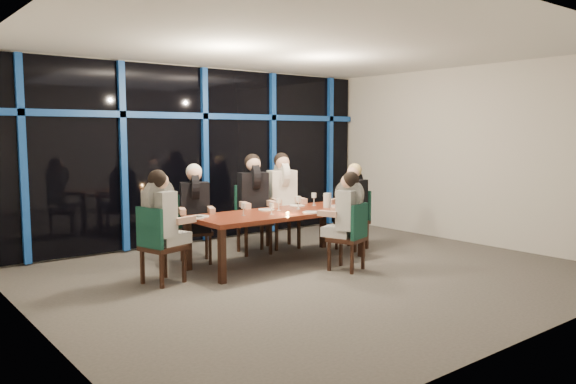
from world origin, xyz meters
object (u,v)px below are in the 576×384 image
object	(u,v)px
dining_table	(279,216)
chair_end_left	(157,241)
chair_far_mid	(252,215)
chair_near_mid	(352,233)
chair_end_right	(355,216)
diner_far_left	(195,199)
diner_end_right	(353,194)
wine_bottle	(341,198)
diner_end_left	(162,210)
diner_near_mid	(347,206)
chair_far_right	(281,211)
chair_far_left	(195,225)
diner_far_right	(283,186)
water_pitcher	(327,200)
diner_far_mid	(254,189)

from	to	relation	value
dining_table	chair_end_left	size ratio (longest dim) A/B	2.67
chair_far_mid	chair_near_mid	world-z (taller)	chair_far_mid
chair_end_right	diner_far_left	size ratio (longest dim) A/B	0.99
diner_end_right	wine_bottle	xyz separation A→B (m)	(-0.38, -0.13, -0.03)
diner_end_left	diner_near_mid	bearing A→B (deg)	-127.05
chair_far_right	chair_far_left	bearing A→B (deg)	-161.94
diner_near_mid	chair_end_right	bearing A→B (deg)	-158.55
diner_end_left	diner_far_right	bearing A→B (deg)	-86.78
diner_far_right	wine_bottle	xyz separation A→B (m)	(0.41, -0.94, -0.13)
chair_end_left	diner_far_left	bearing A→B (deg)	-66.17
water_pitcher	diner_near_mid	bearing A→B (deg)	-121.58
chair_end_right	diner_far_mid	size ratio (longest dim) A/B	0.92
diner_end_left	chair_far_left	bearing A→B (deg)	-62.67
dining_table	chair_end_left	bearing A→B (deg)	179.48
chair_end_right	chair_near_mid	distance (m)	1.52
chair_far_left	chair_far_right	size ratio (longest dim) A/B	0.92
chair_end_left	diner_far_mid	xyz separation A→B (m)	(1.99, 0.76, 0.46)
chair_far_right	diner_far_right	world-z (taller)	diner_far_right
chair_near_mid	wine_bottle	xyz separation A→B (m)	(0.64, 0.89, 0.36)
chair_far_right	diner_near_mid	xyz separation A→B (m)	(-0.28, -1.84, 0.29)
chair_near_mid	diner_far_left	xyz separation A→B (m)	(-1.43, 1.75, 0.42)
chair_far_mid	diner_far_right	bearing A→B (deg)	14.46
chair_end_left	diner_far_right	distance (m)	2.78
chair_far_mid	diner_near_mid	distance (m)	1.83
chair_near_mid	diner_far_left	world-z (taller)	diner_far_left
chair_far_mid	chair_end_right	xyz separation A→B (m)	(1.47, -0.81, -0.06)
chair_far_left	diner_far_left	bearing A→B (deg)	-90.00
chair_near_mid	chair_far_mid	bearing A→B (deg)	-97.77
chair_far_mid	water_pitcher	xyz separation A→B (m)	(0.72, -0.96, 0.27)
chair_near_mid	diner_far_mid	distance (m)	1.87
diner_end_left	diner_far_left	bearing A→B (deg)	-64.49
chair_far_right	diner_far_mid	size ratio (longest dim) A/B	1.03
diner_far_left	water_pitcher	distance (m)	1.98
diner_far_mid	chair_end_left	bearing A→B (deg)	-142.97
diner_far_mid	wine_bottle	xyz separation A→B (m)	(1.04, -0.87, -0.13)
chair_far_mid	diner_end_right	xyz separation A→B (m)	(1.39, -0.82, 0.31)
chair_far_left	diner_far_mid	size ratio (longest dim) A/B	0.95
chair_far_mid	diner_near_mid	xyz separation A→B (m)	(0.34, -1.77, 0.29)
diner_end_right	diner_near_mid	world-z (taller)	diner_end_right
dining_table	diner_end_left	world-z (taller)	diner_end_left
diner_end_left	wine_bottle	world-z (taller)	diner_end_left
diner_end_right	diner_far_left	bearing A→B (deg)	-118.10
diner_far_left	diner_far_mid	distance (m)	1.04
chair_far_right	wine_bottle	xyz separation A→B (m)	(0.39, -1.02, 0.29)
chair_end_left	diner_end_left	distance (m)	0.39
chair_near_mid	diner_end_left	xyz separation A→B (m)	(-2.30, 1.01, 0.41)
diner_far_right	diner_near_mid	world-z (taller)	diner_far_right
chair_end_right	diner_far_right	distance (m)	1.27
diner_far_right	diner_end_right	distance (m)	1.14
dining_table	chair_near_mid	distance (m)	1.11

